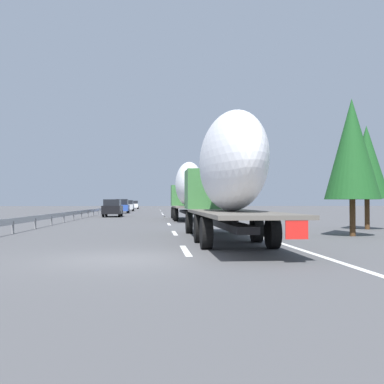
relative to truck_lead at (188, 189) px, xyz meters
The scene contains 22 objects.
ground_plane 14.70m from the truck_lead, 14.41° to the left, with size 260.00×260.00×0.00m, color #4C4C4F.
lane_stripe_0 24.20m from the truck_lead, behind, with size 3.20×0.20×0.01m, color white.
lane_stripe_1 16.22m from the truck_lead, behind, with size 3.20×0.20×0.01m, color white.
lane_stripe_2 7.47m from the truck_lead, 165.07° to the left, with size 3.20×0.20×0.01m, color white.
lane_stripe_3 8.90m from the truck_lead, 12.22° to the left, with size 3.20×0.20×0.01m, color white.
lane_stripe_4 9.30m from the truck_lead, 11.65° to the left, with size 3.20×0.20×0.01m, color white.
lane_stripe_5 18.55m from the truck_lead, ahead, with size 3.20×0.20×0.01m, color white.
lane_stripe_6 25.60m from the truck_lead, ahead, with size 3.20×0.20×0.01m, color white.
lane_stripe_7 43.07m from the truck_lead, ahead, with size 3.20×0.20×0.01m, color white.
lane_stripe_8 61.81m from the truck_lead, ahead, with size 3.20×0.20×0.01m, color white.
edge_line_right 19.29m from the truck_lead, ahead, with size 110.00×0.20×0.01m, color white.
truck_lead is the anchor object (origin of this frame).
truck_trailing 20.95m from the truck_lead, behind, with size 13.98×2.55×4.76m.
car_black_suv 12.09m from the truck_lead, 36.83° to the left, with size 4.72×1.85×1.81m.
car_blue_sedan 26.34m from the truck_lead, 16.14° to the left, with size 4.37×1.83×1.94m.
car_white_van 66.06m from the truck_lead, ahead, with size 4.36×1.89×1.84m.
car_silver_hatch 40.98m from the truck_lead, 10.28° to the left, with size 4.48×1.73×1.86m.
road_sign 17.16m from the truck_lead, 10.41° to the right, with size 0.10×0.90×3.09m.
tree_0 31.40m from the truck_lead, 12.04° to the right, with size 3.37×3.37×6.80m.
tree_1 19.56m from the truck_lead, 161.90° to the right, with size 2.46×2.46×6.20m.
tree_2 16.46m from the truck_lead, 146.40° to the right, with size 2.41×2.41×5.84m.
guardrail_median 19.64m from the truck_lead, 29.44° to the left, with size 94.00×0.10×0.76m.
Camera 1 is at (-12.30, -0.85, 1.52)m, focal length 42.61 mm.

